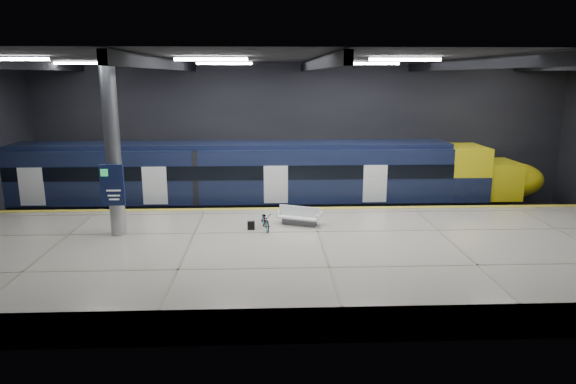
{
  "coord_description": "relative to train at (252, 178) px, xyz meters",
  "views": [
    {
      "loc": [
        -2.04,
        -20.98,
        7.3
      ],
      "look_at": [
        -1.1,
        1.5,
        2.2
      ],
      "focal_mm": 32.0,
      "sensor_mm": 36.0,
      "label": 1
    }
  ],
  "objects": [
    {
      "name": "safety_strip",
      "position": [
        2.81,
        -2.75,
        -0.95
      ],
      "size": [
        30.0,
        0.4,
        0.01
      ],
      "primitive_type": "cube",
      "color": "gold",
      "rests_on": "platform"
    },
    {
      "name": "bench",
      "position": [
        2.13,
        -5.47,
        -0.67
      ],
      "size": [
        1.99,
        1.4,
        0.81
      ],
      "rotation": [
        0.0,
        0.0,
        -0.39
      ],
      "color": "#595B60",
      "rests_on": "platform"
    },
    {
      "name": "pannier_bag",
      "position": [
        0.09,
        -6.09,
        -0.78
      ],
      "size": [
        0.3,
        0.19,
        0.35
      ],
      "primitive_type": "cube",
      "rotation": [
        0.0,
        0.0,
        0.02
      ],
      "color": "black",
      "rests_on": "platform"
    },
    {
      "name": "info_column",
      "position": [
        -5.19,
        -6.52,
        2.4
      ],
      "size": [
        0.9,
        0.78,
        6.9
      ],
      "color": "#9EA0A5",
      "rests_on": "platform"
    },
    {
      "name": "rails",
      "position": [
        2.81,
        0.0,
        -1.98
      ],
      "size": [
        30.0,
        1.52,
        0.16
      ],
      "color": "gray",
      "rests_on": "ground"
    },
    {
      "name": "bicycle",
      "position": [
        0.69,
        -6.09,
        -0.57
      ],
      "size": [
        0.76,
        1.53,
        0.77
      ],
      "primitive_type": "imported",
      "rotation": [
        0.0,
        0.0,
        0.18
      ],
      "color": "#99999E",
      "rests_on": "platform"
    },
    {
      "name": "platform",
      "position": [
        2.81,
        -8.0,
        -1.51
      ],
      "size": [
        30.0,
        11.0,
        1.1
      ],
      "primitive_type": "cube",
      "color": "beige",
      "rests_on": "ground"
    },
    {
      "name": "ground",
      "position": [
        2.81,
        -5.5,
        -2.06
      ],
      "size": [
        30.0,
        30.0,
        0.0
      ],
      "primitive_type": "plane",
      "color": "black",
      "rests_on": "ground"
    },
    {
      "name": "train",
      "position": [
        0.0,
        0.0,
        0.0
      ],
      "size": [
        29.4,
        2.84,
        3.79
      ],
      "color": "black",
      "rests_on": "ground"
    },
    {
      "name": "room_shell",
      "position": [
        2.8,
        -5.49,
        3.66
      ],
      "size": [
        30.1,
        16.1,
        8.05
      ],
      "color": "black",
      "rests_on": "ground"
    }
  ]
}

